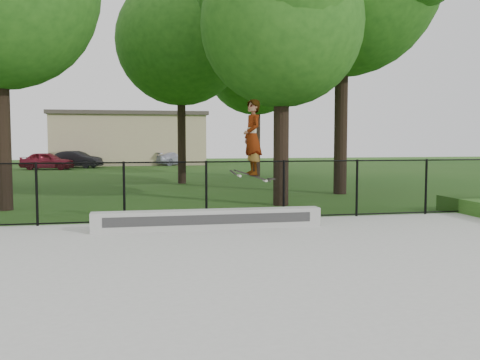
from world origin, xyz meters
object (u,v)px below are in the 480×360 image
Objects in this scene: car_a at (47,161)px; car_c at (177,158)px; car_b at (76,159)px; grind_ledge at (209,219)px; skater_airborne at (252,139)px.

car_a is 1.03× the size of car_c.
car_b is at bearing -28.95° from car_a.
car_c is (9.28, 4.27, -0.07)m from car_a.
car_b is (-5.68, 28.60, 0.33)m from grind_ledge.
car_c is at bearing 88.34° from skater_airborne.
grind_ledge is 2.08m from skater_airborne.
car_a is 1.87× the size of skater_airborne.
skater_airborne is (6.64, -28.81, 1.49)m from car_b.
car_b is 29.60m from skater_airborne.
car_c is at bearing 86.54° from grind_ledge.
skater_airborne is at bearing -12.21° from grind_ledge.
car_a is at bearing 162.26° from car_b.
car_c is 1.81× the size of skater_airborne.
skater_airborne reaches higher than car_a.
car_b is 0.98× the size of car_c.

